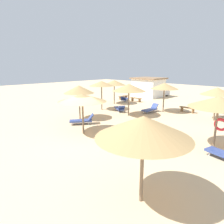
# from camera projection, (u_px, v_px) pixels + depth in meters

# --- Properties ---
(ground_plane) EXTENTS (80.00, 80.00, 0.00)m
(ground_plane) POSITION_uv_depth(u_px,v_px,m) (78.00, 138.00, 12.38)
(ground_plane) COLOR #DBBA8C
(parasol_0) EXTENTS (2.55, 2.55, 2.74)m
(parasol_0) POSITION_uv_depth(u_px,v_px,m) (217.00, 91.00, 15.89)
(parasol_0) COLOR #75604C
(parasol_0) RESTS_ON ground
(parasol_1) EXTENTS (3.08, 3.08, 2.86)m
(parasol_1) POSITION_uv_depth(u_px,v_px,m) (219.00, 102.00, 10.39)
(parasol_1) COLOR #75604C
(parasol_1) RESTS_ON ground
(parasol_2) EXTENTS (2.51, 2.51, 2.85)m
(parasol_2) POSITION_uv_depth(u_px,v_px,m) (79.00, 89.00, 16.38)
(parasol_2) COLOR #75604C
(parasol_2) RESTS_ON ground
(parasol_3) EXTENTS (2.49, 2.49, 2.94)m
(parasol_3) POSITION_uv_depth(u_px,v_px,m) (102.00, 84.00, 19.89)
(parasol_3) COLOR #75604C
(parasol_3) RESTS_ON ground
(parasol_4) EXTENTS (2.65, 2.65, 2.80)m
(parasol_4) POSITION_uv_depth(u_px,v_px,m) (114.00, 83.00, 23.20)
(parasol_4) COLOR #75604C
(parasol_4) RESTS_ON ground
(parasol_5) EXTENTS (2.63, 2.63, 2.84)m
(parasol_5) POSITION_uv_depth(u_px,v_px,m) (164.00, 86.00, 18.93)
(parasol_5) COLOR #75604C
(parasol_5) RESTS_ON ground
(parasol_6) EXTENTS (3.14, 3.14, 2.66)m
(parasol_6) POSITION_uv_depth(u_px,v_px,m) (82.00, 98.00, 12.74)
(parasol_6) COLOR #75604C
(parasol_6) RESTS_ON ground
(parasol_7) EXTENTS (2.94, 2.94, 2.88)m
(parasol_7) POSITION_uv_depth(u_px,v_px,m) (129.00, 88.00, 17.44)
(parasol_7) COLOR #75604C
(parasol_7) RESTS_ON ground
(parasol_8) EXTENTS (3.02, 3.02, 2.94)m
(parasol_8) POSITION_uv_depth(u_px,v_px,m) (143.00, 127.00, 6.08)
(parasol_8) COLOR #75604C
(parasol_8) RESTS_ON ground
(lounger_2) EXTENTS (1.58, 1.89, 0.79)m
(lounger_2) POSITION_uv_depth(u_px,v_px,m) (82.00, 120.00, 15.32)
(lounger_2) COLOR #33478C
(lounger_2) RESTS_ON ground
(lounger_3) EXTENTS (1.93, 1.54, 0.74)m
(lounger_3) POSITION_uv_depth(u_px,v_px,m) (120.00, 108.00, 19.65)
(lounger_3) COLOR #33478C
(lounger_3) RESTS_ON ground
(lounger_4) EXTENTS (1.43, 1.97, 0.74)m
(lounger_4) POSITION_uv_depth(u_px,v_px,m) (125.00, 99.00, 25.20)
(lounger_4) COLOR #33478C
(lounger_4) RESTS_ON ground
(lounger_5) EXTENTS (0.76, 1.89, 0.80)m
(lounger_5) POSITION_uv_depth(u_px,v_px,m) (150.00, 109.00, 19.24)
(lounger_5) COLOR #33478C
(lounger_5) RESTS_ON ground
(bench_0) EXTENTS (1.51, 0.45, 0.49)m
(bench_0) POSITION_uv_depth(u_px,v_px,m) (188.00, 109.00, 19.30)
(bench_0) COLOR brown
(bench_0) RESTS_ON ground
(bench_1) EXTENTS (0.42, 1.50, 0.49)m
(bench_1) POSITION_uv_depth(u_px,v_px,m) (123.00, 97.00, 26.75)
(bench_1) COLOR brown
(bench_1) RESTS_ON ground
(bench_2) EXTENTS (1.52, 0.49, 0.49)m
(bench_2) POSITION_uv_depth(u_px,v_px,m) (136.00, 99.00, 25.03)
(bench_2) COLOR brown
(bench_2) RESTS_ON ground
(parked_car) EXTENTS (4.23, 2.52, 1.72)m
(parked_car) POSITION_uv_depth(u_px,v_px,m) (156.00, 90.00, 30.63)
(parked_car) COLOR silver
(parked_car) RESTS_ON ground
(beach_cabana) EXTENTS (4.19, 3.70, 2.77)m
(beach_cabana) POSITION_uv_depth(u_px,v_px,m) (148.00, 87.00, 28.91)
(beach_cabana) COLOR white
(beach_cabana) RESTS_ON ground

